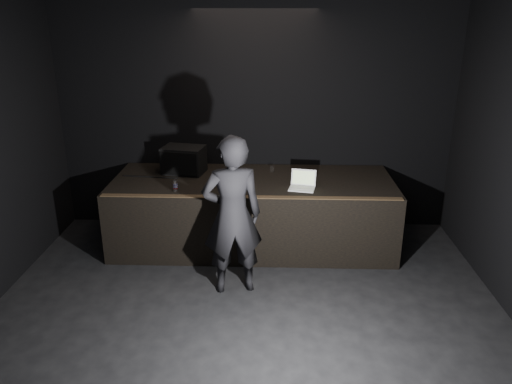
{
  "coord_description": "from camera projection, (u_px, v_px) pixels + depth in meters",
  "views": [
    {
      "loc": [
        0.29,
        -4.0,
        3.3
      ],
      "look_at": [
        0.06,
        2.3,
        0.97
      ],
      "focal_mm": 35.0,
      "sensor_mm": 36.0,
      "label": 1
    }
  ],
  "objects": [
    {
      "name": "stage_riser",
      "position": [
        253.0,
        212.0,
        7.29
      ],
      "size": [
        4.0,
        1.5,
        1.0
      ],
      "primitive_type": "cube",
      "color": "black",
      "rests_on": "ground"
    },
    {
      "name": "wii_remote",
      "position": [
        237.0,
        190.0,
        6.67
      ],
      "size": [
        0.1,
        0.14,
        0.03
      ],
      "primitive_type": "cube",
      "rotation": [
        0.0,
        0.0,
        0.49
      ],
      "color": "silver",
      "rests_on": "stage_riser"
    },
    {
      "name": "cable",
      "position": [
        150.0,
        177.0,
        7.21
      ],
      "size": [
        0.82,
        0.11,
        0.02
      ],
      "primitive_type": "cylinder",
      "rotation": [
        0.0,
        1.57,
        -0.11
      ],
      "color": "black",
      "rests_on": "stage_riser"
    },
    {
      "name": "beer_can",
      "position": [
        175.0,
        186.0,
        6.65
      ],
      "size": [
        0.06,
        0.06,
        0.15
      ],
      "color": "silver",
      "rests_on": "stage_riser"
    },
    {
      "name": "laptop",
      "position": [
        303.0,
        184.0,
        6.77
      ],
      "size": [
        0.39,
        0.36,
        0.23
      ],
      "rotation": [
        0.0,
        0.0,
        -0.19
      ],
      "color": "silver",
      "rests_on": "stage_riser"
    },
    {
      "name": "stage_monitor",
      "position": [
        184.0,
        160.0,
        7.35
      ],
      "size": [
        0.66,
        0.53,
        0.39
      ],
      "rotation": [
        0.0,
        0.0,
        -0.19
      ],
      "color": "black",
      "rests_on": "stage_riser"
    },
    {
      "name": "riser_lip",
      "position": [
        251.0,
        197.0,
        6.45
      ],
      "size": [
        3.92,
        0.1,
        0.01
      ],
      "primitive_type": "cube",
      "color": "brown",
      "rests_on": "stage_riser"
    },
    {
      "name": "room_walls",
      "position": [
        239.0,
        169.0,
        4.21
      ],
      "size": [
        6.1,
        7.1,
        3.52
      ],
      "color": "black",
      "rests_on": "ground"
    },
    {
      "name": "plastic_cup",
      "position": [
        272.0,
        169.0,
        7.45
      ],
      "size": [
        0.07,
        0.07,
        0.09
      ],
      "primitive_type": "cylinder",
      "color": "white",
      "rests_on": "stage_riser"
    },
    {
      "name": "person",
      "position": [
        232.0,
        216.0,
        5.91
      ],
      "size": [
        0.81,
        0.62,
        1.97
      ],
      "primitive_type": "imported",
      "rotation": [
        0.0,
        0.0,
        3.36
      ],
      "color": "black",
      "rests_on": "ground"
    },
    {
      "name": "ground",
      "position": [
        242.0,
        365.0,
        4.91
      ],
      "size": [
        7.0,
        7.0,
        0.0
      ],
      "primitive_type": "plane",
      "color": "black",
      "rests_on": "ground"
    }
  ]
}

